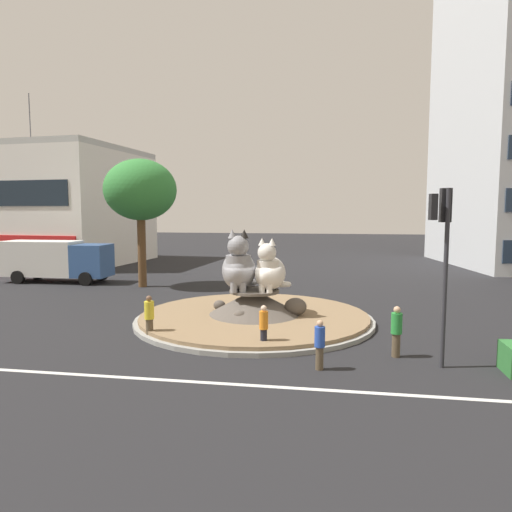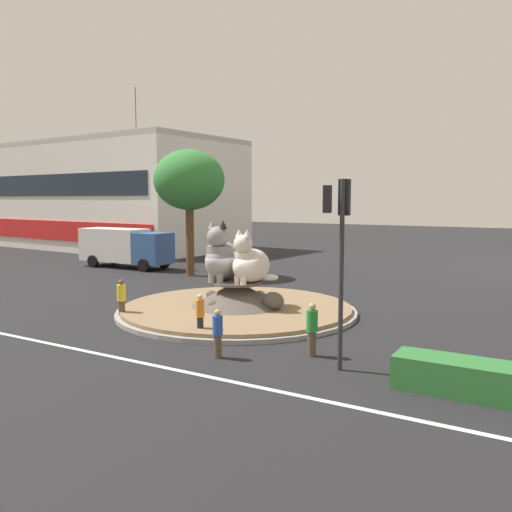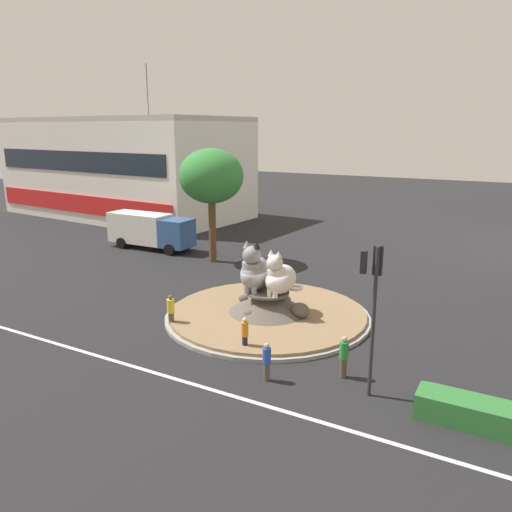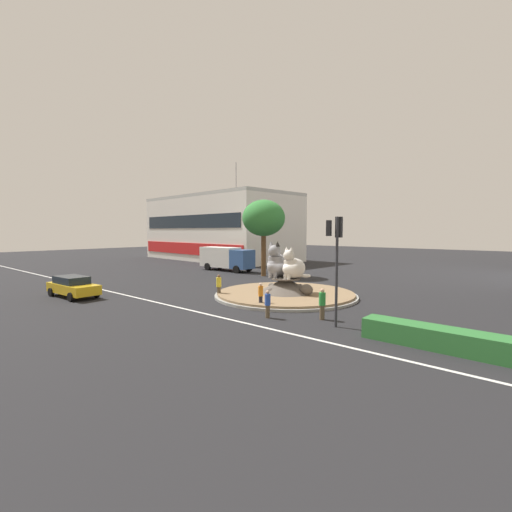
# 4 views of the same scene
# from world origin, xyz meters

# --- Properties ---
(ground_plane) EXTENTS (160.00, 160.00, 0.00)m
(ground_plane) POSITION_xyz_m (0.00, 0.00, 0.00)
(ground_plane) COLOR black
(lane_centreline) EXTENTS (112.00, 0.20, 0.01)m
(lane_centreline) POSITION_xyz_m (0.00, -7.58, 0.00)
(lane_centreline) COLOR silver
(lane_centreline) RESTS_ON ground
(roundabout_island) EXTENTS (10.60, 10.60, 1.42)m
(roundabout_island) POSITION_xyz_m (0.02, 0.00, 0.41)
(roundabout_island) COLOR gray
(roundabout_island) RESTS_ON ground
(cat_statue_grey) EXTENTS (1.88, 2.91, 2.71)m
(cat_statue_grey) POSITION_xyz_m (-0.68, -0.09, 2.41)
(cat_statue_grey) COLOR gray
(cat_statue_grey) RESTS_ON roundabout_island
(cat_statue_white) EXTENTS (1.70, 2.34, 2.35)m
(cat_statue_white) POSITION_xyz_m (0.71, -0.05, 2.28)
(cat_statue_white) COLOR silver
(cat_statue_white) RESTS_ON roundabout_island
(traffic_light_mast) EXTENTS (0.71, 0.59, 5.63)m
(traffic_light_mast) POSITION_xyz_m (6.78, -5.02, 4.09)
(traffic_light_mast) COLOR #2D2D33
(traffic_light_mast) RESTS_ON ground
(shophouse_block) EXTENTS (28.11, 15.16, 16.17)m
(shophouse_block) POSITION_xyz_m (-28.83, 20.57, 5.35)
(shophouse_block) COLOR silver
(shophouse_block) RESTS_ON ground
(broadleaf_tree_behind_island) EXTENTS (4.59, 4.59, 8.22)m
(broadleaf_tree_behind_island) POSITION_xyz_m (-8.73, 8.00, 6.21)
(broadleaf_tree_behind_island) COLOR brown
(broadleaf_tree_behind_island) RESTS_ON ground
(pedestrian_blue_shirt) EXTENTS (0.33, 0.33, 1.57)m
(pedestrian_blue_shirt) POSITION_xyz_m (3.06, -5.93, 0.83)
(pedestrian_blue_shirt) COLOR brown
(pedestrian_blue_shirt) RESTS_ON ground
(pedestrian_yellow_shirt) EXTENTS (0.37, 0.37, 1.69)m
(pedestrian_yellow_shirt) POSITION_xyz_m (-3.50, -3.52, 0.89)
(pedestrian_yellow_shirt) COLOR brown
(pedestrian_yellow_shirt) RESTS_ON ground
(pedestrian_orange_shirt) EXTENTS (0.32, 0.32, 1.60)m
(pedestrian_orange_shirt) POSITION_xyz_m (1.04, -4.13, 0.85)
(pedestrian_orange_shirt) COLOR black
(pedestrian_orange_shirt) RESTS_ON ground
(pedestrian_green_shirt) EXTENTS (0.37, 0.37, 1.74)m
(pedestrian_green_shirt) POSITION_xyz_m (5.58, -4.25, 0.92)
(pedestrian_green_shirt) COLOR brown
(pedestrian_green_shirt) RESTS_ON ground
(delivery_box_truck) EXTENTS (7.46, 2.55, 2.86)m
(delivery_box_truck) POSITION_xyz_m (-15.39, 8.87, 1.59)
(delivery_box_truck) COLOR #335693
(delivery_box_truck) RESTS_ON ground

